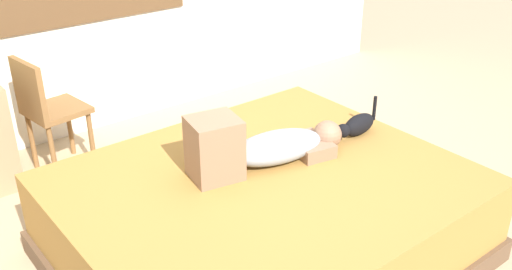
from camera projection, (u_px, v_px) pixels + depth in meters
ground_plane at (284, 264)px, 3.25m from camera, size 16.00×16.00×0.00m
bed at (264, 219)px, 3.20m from camera, size 2.15×1.81×0.52m
person_lying at (262, 146)px, 3.17m from camera, size 0.94×0.42×0.34m
cat at (357, 125)px, 3.52m from camera, size 0.36×0.13×0.21m
chair_by_desk at (46, 107)px, 3.97m from camera, size 0.43×0.43×0.86m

